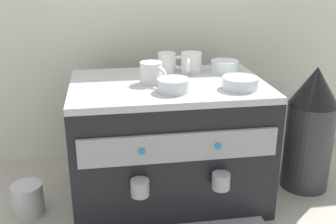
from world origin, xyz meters
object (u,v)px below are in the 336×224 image
espresso_machine (168,142)px  ceramic_bowl_0 (240,83)px  ceramic_cup_0 (152,73)px  ceramic_bowl_1 (172,86)px  ceramic_bowl_2 (225,67)px  milk_pitcher (28,199)px  coffee_grinder (310,128)px  ceramic_cup_2 (168,62)px  ceramic_cup_1 (191,63)px

espresso_machine → ceramic_bowl_0: 0.33m
ceramic_bowl_0 → ceramic_cup_0: bearing=158.6°
ceramic_cup_0 → ceramic_bowl_0: (0.27, -0.11, -0.02)m
espresso_machine → ceramic_bowl_1: size_ratio=6.54×
ceramic_cup_0 → ceramic_bowl_2: bearing=20.3°
milk_pitcher → espresso_machine: bearing=5.2°
espresso_machine → milk_pitcher: size_ratio=5.88×
ceramic_bowl_0 → ceramic_bowl_2: 0.21m
ceramic_bowl_0 → coffee_grinder: bearing=15.7°
ceramic_cup_0 → espresso_machine: bearing=-3.5°
ceramic_cup_2 → ceramic_cup_0: bearing=-118.0°
ceramic_cup_0 → ceramic_bowl_1: size_ratio=1.04×
ceramic_cup_0 → milk_pitcher: size_ratio=0.94×
espresso_machine → ceramic_bowl_1: (-0.00, -0.10, 0.24)m
espresso_machine → ceramic_cup_0: ceramic_cup_0 is taller
ceramic_cup_0 → ceramic_bowl_0: 0.29m
ceramic_cup_2 → ceramic_cup_1: bearing=-16.2°
ceramic_cup_1 → milk_pitcher: (-0.59, -0.17, -0.41)m
ceramic_cup_1 → ceramic_bowl_0: (0.11, -0.23, -0.02)m
milk_pitcher → ceramic_bowl_0: bearing=-4.7°
coffee_grinder → milk_pitcher: coffee_grinder is taller
ceramic_bowl_0 → ceramic_cup_1: bearing=116.2°
ceramic_cup_1 → ceramic_bowl_2: size_ratio=1.08×
ceramic_bowl_0 → ceramic_bowl_2: (0.01, 0.21, 0.00)m
ceramic_bowl_1 → ceramic_cup_1: bearing=64.4°
espresso_machine → ceramic_bowl_0: ceramic_bowl_0 is taller
ceramic_bowl_1 → milk_pitcher: size_ratio=0.90×
milk_pitcher → ceramic_cup_0: bearing=6.3°
espresso_machine → coffee_grinder: 0.53m
coffee_grinder → ceramic_bowl_2: bearing=157.8°
ceramic_cup_1 → ceramic_bowl_2: 0.12m
ceramic_cup_2 → ceramic_bowl_1: size_ratio=1.03×
ceramic_cup_0 → coffee_grinder: size_ratio=0.22×
ceramic_cup_1 → milk_pitcher: 0.74m
ceramic_cup_0 → ceramic_bowl_2: (0.28, 0.10, -0.02)m
ceramic_bowl_2 → coffee_grinder: ceramic_bowl_2 is taller
ceramic_cup_0 → ceramic_cup_1: 0.20m
coffee_grinder → milk_pitcher: (-1.01, -0.03, -0.18)m
ceramic_bowl_2 → ceramic_bowl_1: bearing=-137.9°
ceramic_cup_0 → coffee_grinder: ceramic_cup_0 is taller
ceramic_cup_2 → ceramic_bowl_0: bearing=-52.3°
ceramic_bowl_0 → ceramic_bowl_2: size_ratio=1.11×
ceramic_cup_2 → coffee_grinder: bearing=-17.8°
ceramic_bowl_2 → ceramic_bowl_0: bearing=-93.1°
ceramic_bowl_0 → ceramic_bowl_1: ceramic_bowl_1 is taller
espresso_machine → ceramic_cup_2: bearing=81.5°
ceramic_cup_1 → ceramic_bowl_0: 0.25m
espresso_machine → ceramic_bowl_2: bearing=25.4°
ceramic_cup_2 → ceramic_bowl_0: ceramic_cup_2 is taller
ceramic_cup_1 → espresso_machine: bearing=-130.1°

